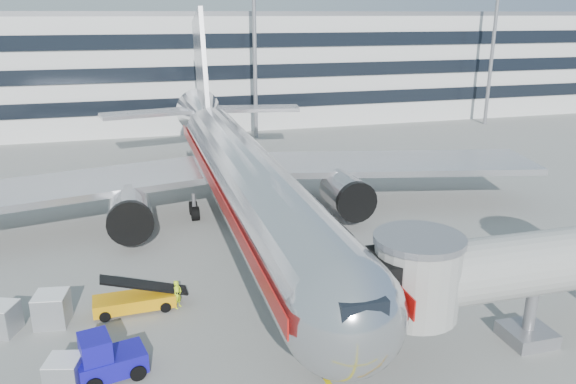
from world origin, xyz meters
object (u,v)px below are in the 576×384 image
object	(u,v)px
cargo_container_right	(1,319)
cargo_container_front	(65,374)
cargo_container_left	(52,309)
ramp_worker	(177,294)
main_jet	(239,170)
belt_loader	(134,300)
baggage_tug	(107,359)

from	to	relation	value
cargo_container_right	cargo_container_front	distance (m)	6.59
cargo_container_left	ramp_worker	bearing A→B (deg)	-0.40
main_jet	cargo_container_front	bearing A→B (deg)	-121.99
belt_loader	ramp_worker	distance (m)	2.31
main_jet	cargo_container_left	size ratio (longest dim) A/B	27.94
baggage_tug	cargo_container_right	xyz separation A→B (m)	(-5.22, 5.24, -0.16)
baggage_tug	cargo_container_left	xyz separation A→B (m)	(-2.85, 5.49, -0.09)
cargo_container_front	ramp_worker	world-z (taller)	ramp_worker
baggage_tug	belt_loader	bearing A→B (deg)	77.77
main_jet	baggage_tug	distance (m)	19.81
main_jet	belt_loader	world-z (taller)	main_jet
main_jet	cargo_container_front	world-z (taller)	main_jet
belt_loader	ramp_worker	size ratio (longest dim) A/B	2.84
cargo_container_left	cargo_container_right	size ratio (longest dim) A/B	0.96
belt_loader	cargo_container_front	distance (m)	6.80
cargo_container_front	cargo_container_right	bearing A→B (deg)	122.04
belt_loader	cargo_container_front	world-z (taller)	belt_loader
belt_loader	baggage_tug	xyz separation A→B (m)	(-1.25, -5.76, 0.33)
ramp_worker	main_jet	bearing A→B (deg)	15.54
main_jet	cargo_container_left	bearing A→B (deg)	-135.90
ramp_worker	cargo_container_left	bearing A→B (deg)	131.04
cargo_container_front	ramp_worker	xyz separation A→B (m)	(5.25, 5.79, 0.06)
baggage_tug	ramp_worker	xyz separation A→B (m)	(3.53, 5.44, -0.14)
baggage_tug	ramp_worker	size ratio (longest dim) A/B	1.98
main_jet	ramp_worker	xyz separation A→B (m)	(-5.72, -11.77, -3.43)
cargo_container_right	cargo_container_left	bearing A→B (deg)	5.99
baggage_tug	cargo_container_front	size ratio (longest dim) A/B	1.89
baggage_tug	cargo_container_right	world-z (taller)	baggage_tug
baggage_tug	ramp_worker	world-z (taller)	baggage_tug
cargo_container_left	ramp_worker	distance (m)	6.38
belt_loader	ramp_worker	world-z (taller)	belt_loader
baggage_tug	ramp_worker	bearing A→B (deg)	57.02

